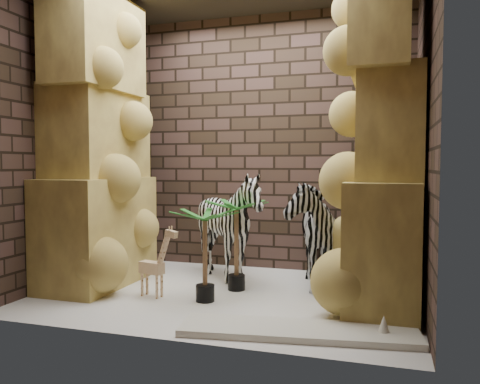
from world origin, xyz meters
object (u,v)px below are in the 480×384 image
(zebra_right, at_px, (308,223))
(giraffe_toy, at_px, (152,260))
(zebra_left, at_px, (229,232))
(surfboard, at_px, (298,331))
(palm_front, at_px, (236,244))
(palm_back, at_px, (205,255))

(zebra_right, distance_m, giraffe_toy, 1.60)
(zebra_right, height_order, giraffe_toy, zebra_right)
(giraffe_toy, bearing_deg, zebra_left, 70.74)
(surfboard, bearing_deg, palm_front, 119.79)
(zebra_left, xyz_separation_m, surfboard, (0.99, -1.37, -0.50))
(zebra_right, distance_m, surfboard, 1.54)
(giraffe_toy, xyz_separation_m, palm_front, (0.69, 0.46, 0.10))
(palm_back, bearing_deg, surfboard, -31.35)
(giraffe_toy, bearing_deg, surfboard, -7.93)
(palm_back, xyz_separation_m, surfboard, (0.95, -0.58, -0.40))
(palm_front, height_order, surfboard, palm_front)
(giraffe_toy, xyz_separation_m, surfboard, (1.49, -0.58, -0.32))
(palm_front, bearing_deg, surfboard, -52.38)
(zebra_left, bearing_deg, zebra_right, -1.37)
(zebra_right, height_order, surfboard, zebra_right)
(zebra_left, distance_m, giraffe_toy, 0.95)
(giraffe_toy, height_order, surfboard, giraffe_toy)
(palm_front, bearing_deg, zebra_left, 119.51)
(zebra_left, relative_size, palm_front, 1.28)
(zebra_right, distance_m, palm_front, 0.77)
(giraffe_toy, distance_m, palm_front, 0.83)
(palm_back, bearing_deg, palm_front, 71.57)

